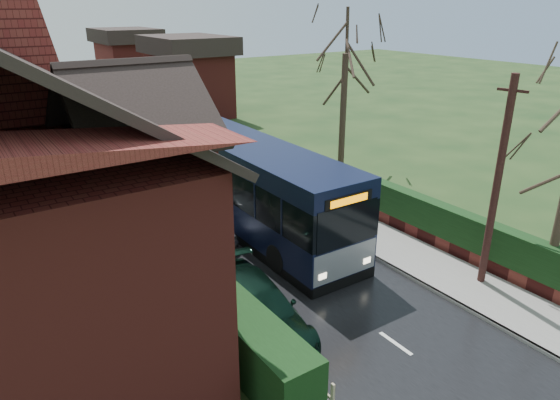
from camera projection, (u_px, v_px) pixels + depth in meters
ground at (348, 310)px, 15.56m from camera, size 140.00×140.00×0.00m
road at (206, 209)px, 23.26m from camera, size 6.00×100.00×0.02m
pavement at (281, 190)px, 25.46m from camera, size 2.50×100.00×0.14m
kerb_right at (261, 194)px, 24.83m from camera, size 0.12×100.00×0.14m
kerb_left at (142, 223)px, 21.66m from camera, size 0.12×100.00×0.10m
front_hedge at (166, 258)px, 17.08m from camera, size 1.20×16.00×1.60m
picket_fence at (187, 261)px, 17.60m from camera, size 0.10×16.00×0.90m
right_wall_hedge at (306, 167)px, 25.92m from camera, size 0.60×50.00×1.80m
bus at (252, 187)px, 20.76m from camera, size 2.85×12.13×3.68m
car_silver at (197, 224)px, 19.92m from camera, size 1.96×4.25×1.41m
car_green at (256, 309)px, 14.36m from camera, size 2.69×5.26×1.46m
car_distant at (39, 94)px, 49.49m from camera, size 1.38×3.83×1.26m
bus_stop_sign at (330, 185)px, 21.54m from camera, size 0.18×0.37×2.49m
telegraph_pole at (497, 186)px, 15.73m from camera, size 0.27×0.90×7.05m
tree_right_far at (346, 45)px, 26.12m from camera, size 4.80×4.80×9.27m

